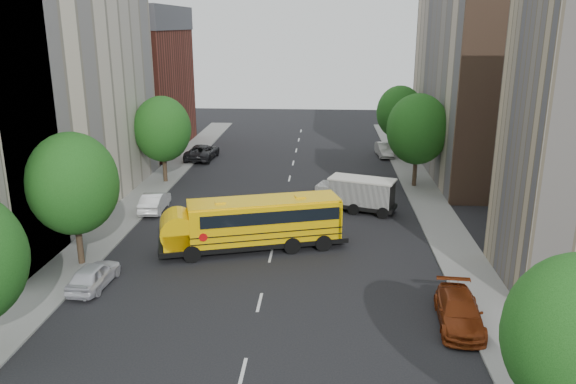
# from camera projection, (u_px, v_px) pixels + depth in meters

# --- Properties ---
(ground) EXTENTS (120.00, 120.00, 0.00)m
(ground) POSITION_uv_depth(u_px,v_px,m) (274.00, 244.00, 36.21)
(ground) COLOR black
(ground) RESTS_ON ground
(sidewalk_left) EXTENTS (3.00, 80.00, 0.12)m
(sidewalk_left) POSITION_uv_depth(u_px,v_px,m) (126.00, 214.00, 41.70)
(sidewalk_left) COLOR slate
(sidewalk_left) RESTS_ON ground
(sidewalk_right) EXTENTS (3.00, 80.00, 0.12)m
(sidewalk_right) POSITION_uv_depth(u_px,v_px,m) (439.00, 221.00, 40.25)
(sidewalk_right) COLOR slate
(sidewalk_right) RESTS_ON ground
(lane_markings) EXTENTS (0.15, 64.00, 0.01)m
(lane_markings) POSITION_uv_depth(u_px,v_px,m) (285.00, 198.00, 45.77)
(lane_markings) COLOR silver
(lane_markings) RESTS_ON ground
(building_left_cream) EXTENTS (10.00, 26.00, 20.00)m
(building_left_cream) POSITION_uv_depth(u_px,v_px,m) (31.00, 76.00, 40.21)
(building_left_cream) COLOR beige
(building_left_cream) RESTS_ON ground
(building_left_redbrick) EXTENTS (10.00, 15.00, 13.00)m
(building_left_redbrick) POSITION_uv_depth(u_px,v_px,m) (135.00, 91.00, 62.25)
(building_left_redbrick) COLOR maroon
(building_left_redbrick) RESTS_ON ground
(building_right_far) EXTENTS (10.00, 22.00, 18.00)m
(building_right_far) POSITION_uv_depth(u_px,v_px,m) (487.00, 76.00, 51.61)
(building_right_far) COLOR #B6A58E
(building_right_far) RESTS_ON ground
(building_right_sidewall) EXTENTS (10.10, 0.30, 18.00)m
(building_right_sidewall) POSITION_uv_depth(u_px,v_px,m) (528.00, 90.00, 41.09)
(building_right_sidewall) COLOR brown
(building_right_sidewall) RESTS_ON ground
(street_tree_1) EXTENTS (5.12, 5.12, 7.90)m
(street_tree_1) POSITION_uv_depth(u_px,v_px,m) (73.00, 184.00, 31.66)
(street_tree_1) COLOR #38281C
(street_tree_1) RESTS_ON ground
(street_tree_2) EXTENTS (4.99, 4.99, 7.71)m
(street_tree_2) POSITION_uv_depth(u_px,v_px,m) (162.00, 129.00, 48.90)
(street_tree_2) COLOR #38281C
(street_tree_2) RESTS_ON ground
(street_tree_4) EXTENTS (5.25, 5.25, 8.10)m
(street_tree_4) POSITION_uv_depth(u_px,v_px,m) (418.00, 129.00, 47.44)
(street_tree_4) COLOR #38281C
(street_tree_4) RESTS_ON ground
(street_tree_5) EXTENTS (4.86, 4.86, 7.51)m
(street_tree_5) POSITION_uv_depth(u_px,v_px,m) (400.00, 112.00, 59.02)
(street_tree_5) COLOR #38281C
(street_tree_5) RESTS_ON ground
(school_bus) EXTENTS (11.94, 5.85, 3.30)m
(school_bus) POSITION_uv_depth(u_px,v_px,m) (251.00, 222.00, 34.82)
(school_bus) COLOR black
(school_bus) RESTS_ON ground
(safari_truck) EXTENTS (6.38, 3.96, 2.58)m
(safari_truck) POSITION_uv_depth(u_px,v_px,m) (356.00, 193.00, 42.24)
(safari_truck) COLOR black
(safari_truck) RESTS_ON ground
(parked_car_0) EXTENTS (1.85, 4.14, 1.38)m
(parked_car_0) POSITION_uv_depth(u_px,v_px,m) (94.00, 275.00, 30.08)
(parked_car_0) COLOR silver
(parked_car_0) RESTS_ON ground
(parked_car_1) EXTENTS (1.67, 4.39, 1.43)m
(parked_car_1) POSITION_uv_depth(u_px,v_px,m) (155.00, 202.00, 42.42)
(parked_car_1) COLOR white
(parked_car_1) RESTS_ON ground
(parked_car_2) EXTENTS (3.01, 5.91, 1.60)m
(parked_car_2) POSITION_uv_depth(u_px,v_px,m) (202.00, 152.00, 58.62)
(parked_car_2) COLOR black
(parked_car_2) RESTS_ON ground
(parked_car_3) EXTENTS (2.34, 4.98, 1.41)m
(parked_car_3) POSITION_uv_depth(u_px,v_px,m) (459.00, 311.00, 26.26)
(parked_car_3) COLOR maroon
(parked_car_3) RESTS_ON ground
(parked_car_5) EXTENTS (1.92, 4.48, 1.44)m
(parked_car_5) POSITION_uv_depth(u_px,v_px,m) (385.00, 150.00, 60.03)
(parked_car_5) COLOR #A1A19C
(parked_car_5) RESTS_ON ground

